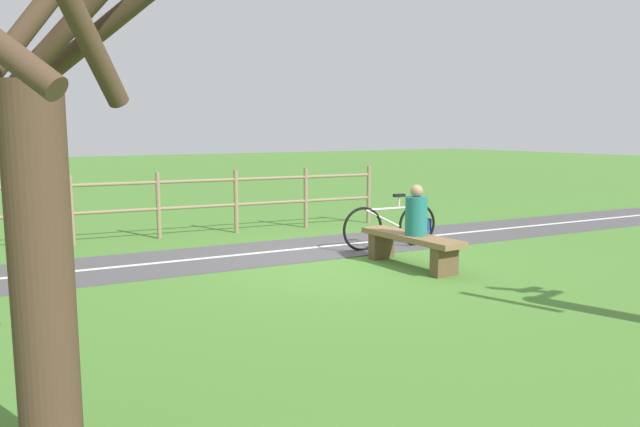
# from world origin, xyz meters

# --- Properties ---
(ground_plane) EXTENTS (80.00, 80.00, 0.00)m
(ground_plane) POSITION_xyz_m (0.00, 0.00, 0.00)
(ground_plane) COLOR #477A2D
(paved_path) EXTENTS (4.08, 36.05, 0.02)m
(paved_path) POSITION_xyz_m (1.28, 4.00, 0.01)
(paved_path) COLOR #4C494C
(paved_path) RESTS_ON ground_plane
(path_centre_line) EXTENTS (2.09, 31.94, 0.00)m
(path_centre_line) POSITION_xyz_m (1.28, 4.00, 0.02)
(path_centre_line) COLOR silver
(path_centre_line) RESTS_ON paved_path
(bench) EXTENTS (1.81, 0.51, 0.47)m
(bench) POSITION_xyz_m (-0.85, -0.63, 0.33)
(bench) COLOR brown
(bench) RESTS_ON ground_plane
(person_seated) EXTENTS (0.33, 0.33, 0.72)m
(person_seated) POSITION_xyz_m (-0.95, -0.63, 0.78)
(person_seated) COLOR #1E6B66
(person_seated) RESTS_ON bench
(bicycle) EXTENTS (0.21, 1.78, 0.91)m
(bicycle) POSITION_xyz_m (0.38, -1.20, 0.38)
(bicycle) COLOR black
(bicycle) RESTS_ON ground_plane
(backpack) EXTENTS (0.30, 0.36, 0.44)m
(backpack) POSITION_xyz_m (0.47, -1.92, 0.22)
(backpack) COLOR navy
(backpack) RESTS_ON ground_plane
(fence_roadside) EXTENTS (1.31, 13.14, 1.21)m
(fence_roadside) POSITION_xyz_m (3.48, 4.02, 0.70)
(fence_roadside) COLOR #847051
(fence_roadside) RESTS_ON ground_plane
(tree_far_right) EXTENTS (1.95, 1.95, 3.06)m
(tree_far_right) POSITION_xyz_m (-3.95, 4.51, 1.47)
(tree_far_right) COLOR #473323
(tree_far_right) RESTS_ON ground_plane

